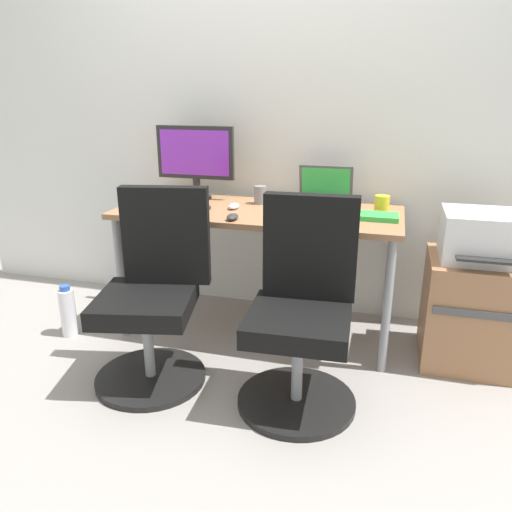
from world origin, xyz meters
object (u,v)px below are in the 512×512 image
side_cabinet (471,310)px  desktop_monitor (195,157)px  office_chair_right (302,314)px  printer (482,236)px  coffee_mug (382,204)px  open_laptop (323,197)px  office_chair_left (154,297)px  water_bottle_on_floor (68,312)px

side_cabinet → desktop_monitor: size_ratio=1.18×
office_chair_right → desktop_monitor: desktop_monitor is taller
side_cabinet → printer: size_ratio=1.41×
coffee_mug → desktop_monitor: bearing=176.2°
printer → desktop_monitor: bearing=171.7°
coffee_mug → open_laptop: bearing=168.1°
printer → coffee_mug: coffee_mug is taller
office_chair_left → side_cabinet: (1.51, 0.57, -0.14)m
office_chair_left → desktop_monitor: bearing=96.3°
office_chair_left → office_chair_right: same height
printer → desktop_monitor: desktop_monitor is taller
office_chair_right → side_cabinet: 0.98m
office_chair_right → open_laptop: bearing=92.6°
printer → coffee_mug: (-0.49, 0.16, 0.10)m
open_laptop → coffee_mug: open_laptop is taller
water_bottle_on_floor → open_laptop: open_laptop is taller
side_cabinet → water_bottle_on_floor: 2.23m
office_chair_left → side_cabinet: office_chair_left is taller
open_laptop → coffee_mug: 0.34m
printer → water_bottle_on_floor: (-2.20, -0.32, -0.54)m
office_chair_left → desktop_monitor: desktop_monitor is taller
open_laptop → coffee_mug: bearing=-11.9°
desktop_monitor → coffee_mug: (1.11, -0.07, -0.20)m
side_cabinet → printer: 0.40m
office_chair_right → office_chair_left: bearing=-179.9°
office_chair_left → desktop_monitor: (-0.09, 0.81, 0.56)m
printer → desktop_monitor: (-1.60, 0.23, 0.30)m
office_chair_left → open_laptop: (0.69, 0.80, 0.37)m
office_chair_right → side_cabinet: office_chair_right is taller
coffee_mug → office_chair_right: bearing=-111.8°
office_chair_right → coffee_mug: (0.29, 0.73, 0.36)m
desktop_monitor → office_chair_right: bearing=-44.7°
office_chair_right → desktop_monitor: 1.28m
office_chair_left → open_laptop: bearing=49.4°
desktop_monitor → office_chair_left: bearing=-83.7°
water_bottle_on_floor → open_laptop: bearing=21.9°
office_chair_left → coffee_mug: size_ratio=10.22×
office_chair_left → coffee_mug: 1.30m
open_laptop → coffee_mug: (0.33, -0.07, -0.01)m
water_bottle_on_floor → coffee_mug: (1.71, 0.48, 0.64)m
water_bottle_on_floor → side_cabinet: bearing=8.4°
office_chair_left → office_chair_right: (0.72, 0.00, 0.00)m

